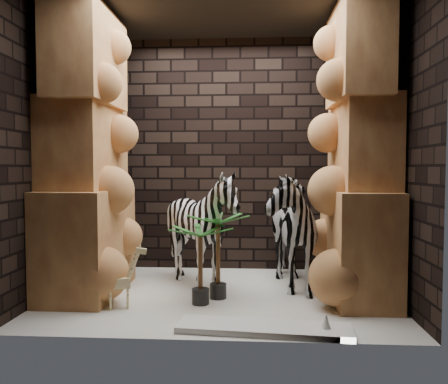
# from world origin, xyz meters

# --- Properties ---
(floor) EXTENTS (3.50, 3.50, 0.00)m
(floor) POSITION_xyz_m (0.00, 0.00, 0.00)
(floor) COLOR beige
(floor) RESTS_ON ground
(ceiling) EXTENTS (3.50, 3.50, 0.00)m
(ceiling) POSITION_xyz_m (0.00, 0.00, 3.00)
(ceiling) COLOR black
(ceiling) RESTS_ON ground
(wall_back) EXTENTS (3.50, 0.00, 3.50)m
(wall_back) POSITION_xyz_m (0.00, 1.25, 1.50)
(wall_back) COLOR black
(wall_back) RESTS_ON ground
(wall_front) EXTENTS (3.50, 0.00, 3.50)m
(wall_front) POSITION_xyz_m (0.00, -1.25, 1.50)
(wall_front) COLOR black
(wall_front) RESTS_ON ground
(wall_left) EXTENTS (0.00, 3.00, 3.00)m
(wall_left) POSITION_xyz_m (-1.75, 0.00, 1.50)
(wall_left) COLOR black
(wall_left) RESTS_ON ground
(wall_right) EXTENTS (0.00, 3.00, 3.00)m
(wall_right) POSITION_xyz_m (1.75, 0.00, 1.50)
(wall_right) COLOR black
(wall_right) RESTS_ON ground
(rock_pillar_left) EXTENTS (0.68, 1.30, 3.00)m
(rock_pillar_left) POSITION_xyz_m (-1.40, 0.00, 1.50)
(rock_pillar_left) COLOR #E1AB62
(rock_pillar_left) RESTS_ON floor
(rock_pillar_right) EXTENTS (0.58, 1.25, 3.00)m
(rock_pillar_right) POSITION_xyz_m (1.42, 0.00, 1.50)
(rock_pillar_right) COLOR #E1AB62
(rock_pillar_right) RESTS_ON floor
(zebra_right) EXTENTS (0.89, 1.37, 1.50)m
(zebra_right) POSITION_xyz_m (0.68, 0.37, 0.75)
(zebra_right) COLOR white
(zebra_right) RESTS_ON floor
(zebra_left) EXTENTS (1.19, 1.41, 1.17)m
(zebra_left) POSITION_xyz_m (-0.22, 0.28, 0.59)
(zebra_left) COLOR white
(zebra_left) RESTS_ON floor
(giraffe_toy) EXTENTS (0.33, 0.19, 0.62)m
(giraffe_toy) POSITION_xyz_m (-0.91, -0.52, 0.31)
(giraffe_toy) COLOR #F4E29F
(giraffe_toy) RESTS_ON floor
(palm_front) EXTENTS (0.36, 0.36, 0.87)m
(palm_front) POSITION_xyz_m (-0.00, -0.12, 0.44)
(palm_front) COLOR #15401D
(palm_front) RESTS_ON floor
(palm_back) EXTENTS (0.36, 0.36, 0.77)m
(palm_back) POSITION_xyz_m (-0.16, -0.32, 0.39)
(palm_back) COLOR #15401D
(palm_back) RESTS_ON floor
(surfboard) EXTENTS (1.44, 0.47, 0.05)m
(surfboard) POSITION_xyz_m (0.44, -1.02, 0.03)
(surfboard) COLOR white
(surfboard) RESTS_ON floor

